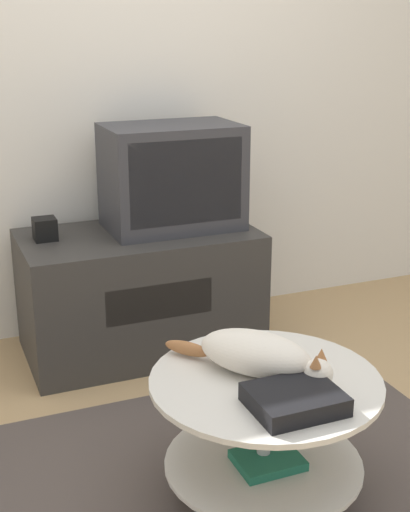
% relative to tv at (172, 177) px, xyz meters
% --- Properties ---
extents(ground_plane, '(12.00, 12.00, 0.00)m').
position_rel_tv_xyz_m(ground_plane, '(-0.18, -1.25, -0.83)').
color(ground_plane, tan).
extents(wall_back, '(8.00, 0.05, 2.60)m').
position_rel_tv_xyz_m(wall_back, '(-0.18, 0.35, 0.47)').
color(wall_back, silver).
rests_on(wall_back, ground_plane).
extents(rug, '(1.75, 1.43, 0.02)m').
position_rel_tv_xyz_m(rug, '(-0.18, -1.25, -0.82)').
color(rug, '#4C423D').
rests_on(rug, ground_plane).
extents(tv_stand, '(1.09, 0.60, 0.58)m').
position_rel_tv_xyz_m(tv_stand, '(-0.18, -0.03, -0.54)').
color(tv_stand, '#33302D').
rests_on(tv_stand, ground_plane).
extents(tv, '(0.62, 0.40, 0.49)m').
position_rel_tv_xyz_m(tv, '(0.00, 0.00, 0.00)').
color(tv, '#333338').
rests_on(tv, tv_stand).
extents(speaker, '(0.10, 0.10, 0.10)m').
position_rel_tv_xyz_m(speaker, '(-0.60, 0.02, -0.19)').
color(speaker, black).
rests_on(speaker, tv_stand).
extents(coffee_table, '(0.73, 0.73, 0.44)m').
position_rel_tv_xyz_m(coffee_table, '(-0.17, -1.32, -0.52)').
color(coffee_table, '#B2B2B7').
rests_on(coffee_table, rug).
extents(dvd_box, '(0.26, 0.21, 0.06)m').
position_rel_tv_xyz_m(dvd_box, '(-0.17, -1.51, -0.34)').
color(dvd_box, black).
rests_on(dvd_box, coffee_table).
extents(cat, '(0.42, 0.47, 0.13)m').
position_rel_tv_xyz_m(cat, '(-0.18, -1.27, -0.30)').
color(cat, silver).
rests_on(cat, coffee_table).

